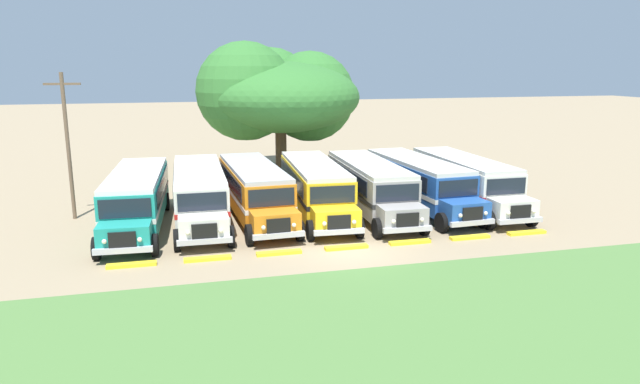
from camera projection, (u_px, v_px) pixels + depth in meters
ground_plane at (349, 252)px, 25.28m from camera, size 220.00×220.00×0.00m
foreground_grass_strip at (419, 325)px, 18.12m from camera, size 80.00×10.80×0.01m
parked_bus_slot_0 at (137, 197)px, 28.81m from camera, size 3.16×10.90×2.82m
parked_bus_slot_1 at (199, 192)px, 29.98m from camera, size 2.80×10.85×2.82m
parked_bus_slot_2 at (255, 189)px, 30.74m from camera, size 3.10×10.89×2.82m
parked_bus_slot_3 at (315, 186)px, 31.44m from camera, size 3.15×10.90×2.82m
parked_bus_slot_4 at (370, 185)px, 31.79m from camera, size 2.94×10.87×2.82m
parked_bus_slot_5 at (419, 181)px, 32.78m from camera, size 3.17×10.91×2.82m
parked_bus_slot_6 at (465, 179)px, 33.25m from camera, size 2.73×10.85×2.82m
curb_wheelstop_0 at (132, 265)px, 23.39m from camera, size 2.00×0.36×0.15m
curb_wheelstop_1 at (208, 259)px, 24.14m from camera, size 2.00×0.36×0.15m
curb_wheelstop_2 at (279, 253)px, 24.89m from camera, size 2.00×0.36×0.15m
curb_wheelstop_3 at (346, 247)px, 25.64m from camera, size 2.00×0.36×0.15m
curb_wheelstop_4 at (410, 242)px, 26.39m from camera, size 2.00×0.36×0.15m
curb_wheelstop_5 at (470, 237)px, 27.14m from camera, size 2.00×0.36×0.15m
curb_wheelstop_6 at (527, 233)px, 27.88m from camera, size 2.00×0.36×0.15m
broad_shade_tree at (278, 94)px, 41.83m from camera, size 11.92×13.28×9.79m
utility_pole at (68, 143)px, 29.84m from camera, size 1.80×0.20×7.77m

